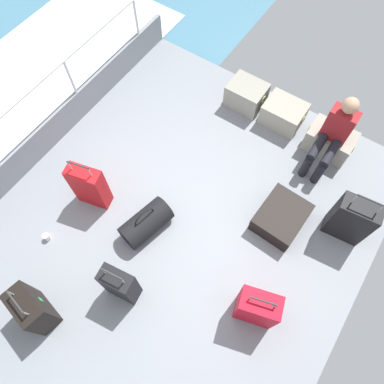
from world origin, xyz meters
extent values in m
cube|color=gray|center=(0.00, 0.00, -0.03)|extent=(4.40, 5.20, 0.06)
cube|color=gray|center=(-2.17, 0.00, 0.23)|extent=(0.06, 5.20, 0.45)
cylinder|color=silver|center=(-2.17, 0.69, 0.50)|extent=(0.04, 0.04, 1.00)
cylinder|color=silver|center=(-2.17, 2.08, 0.50)|extent=(0.04, 0.04, 1.00)
cylinder|color=silver|center=(-2.17, 0.00, 1.00)|extent=(0.04, 4.16, 0.04)
cube|color=gray|center=(-0.30, 2.17, 0.19)|extent=(0.52, 0.43, 0.38)
torus|color=tan|center=(-0.57, 2.17, 0.27)|extent=(0.02, 0.12, 0.12)
torus|color=tan|center=(-0.03, 2.17, 0.27)|extent=(0.02, 0.12, 0.12)
cube|color=#9E9989|center=(0.30, 2.18, 0.17)|extent=(0.56, 0.44, 0.34)
torus|color=tan|center=(0.01, 2.18, 0.24)|extent=(0.02, 0.12, 0.12)
torus|color=tan|center=(0.59, 2.18, 0.24)|extent=(0.02, 0.12, 0.12)
cube|color=#9E9989|center=(1.04, 2.11, 0.18)|extent=(0.61, 0.41, 0.36)
torus|color=tan|center=(0.73, 2.11, 0.25)|extent=(0.02, 0.12, 0.12)
torus|color=tan|center=(1.35, 2.11, 0.25)|extent=(0.02, 0.12, 0.12)
cube|color=maroon|center=(1.04, 2.06, 0.60)|extent=(0.34, 0.20, 0.48)
sphere|color=tan|center=(1.04, 2.06, 0.96)|extent=(0.20, 0.20, 0.20)
cylinder|color=black|center=(1.13, 1.76, 0.40)|extent=(0.12, 0.40, 0.12)
cylinder|color=black|center=(1.13, 1.56, 0.18)|extent=(0.11, 0.11, 0.36)
cylinder|color=black|center=(0.95, 1.76, 0.40)|extent=(0.12, 0.40, 0.12)
cylinder|color=black|center=(0.95, 1.56, 0.18)|extent=(0.11, 0.11, 0.36)
cube|color=black|center=(1.02, 0.77, 0.13)|extent=(0.56, 0.67, 0.26)
cube|color=white|center=(1.03, 1.10, 0.15)|extent=(0.05, 0.01, 0.08)
cube|color=black|center=(-0.67, -1.71, 0.30)|extent=(0.48, 0.32, 0.60)
cylinder|color=#A5A8AD|center=(-0.80, -1.68, 0.67)|extent=(0.02, 0.02, 0.14)
cylinder|color=#A5A8AD|center=(-0.54, -1.73, 0.67)|extent=(0.02, 0.02, 0.14)
cylinder|color=#2D2D2D|center=(-0.67, -1.71, 0.74)|extent=(0.28, 0.07, 0.02)
cube|color=green|center=(-0.64, -1.59, 0.35)|extent=(0.05, 0.02, 0.08)
cube|color=black|center=(1.71, 1.09, 0.35)|extent=(0.47, 0.29, 0.70)
cylinder|color=#A5A8AD|center=(1.58, 1.08, 0.79)|extent=(0.02, 0.02, 0.18)
cylinder|color=#A5A8AD|center=(1.84, 1.11, 0.79)|extent=(0.02, 0.02, 0.18)
cylinder|color=#2D2D2D|center=(1.71, 1.09, 0.88)|extent=(0.29, 0.05, 0.02)
cube|color=green|center=(1.70, 1.22, 0.43)|extent=(0.05, 0.01, 0.08)
cube|color=red|center=(-1.11, -0.28, 0.35)|extent=(0.45, 0.29, 0.70)
cylinder|color=#A5A8AD|center=(-1.23, -0.31, 0.78)|extent=(0.02, 0.02, 0.16)
cylinder|color=#A5A8AD|center=(-0.99, -0.25, 0.78)|extent=(0.02, 0.02, 0.16)
cylinder|color=#2D2D2D|center=(-1.11, -0.28, 0.86)|extent=(0.27, 0.09, 0.02)
cube|color=silver|center=(-1.13, -0.19, 0.39)|extent=(0.05, 0.02, 0.08)
cube|color=#B70C1E|center=(1.29, -0.38, 0.31)|extent=(0.47, 0.36, 0.62)
cylinder|color=#A5A8AD|center=(1.17, -0.41, 0.66)|extent=(0.02, 0.02, 0.08)
cylinder|color=#A5A8AD|center=(1.41, -0.34, 0.66)|extent=(0.02, 0.02, 0.08)
cylinder|color=#2D2D2D|center=(1.29, -0.38, 0.71)|extent=(0.27, 0.10, 0.02)
cube|color=silver|center=(1.25, -0.25, 0.34)|extent=(0.05, 0.02, 0.08)
cube|color=black|center=(-0.05, -1.00, 0.32)|extent=(0.39, 0.24, 0.65)
cylinder|color=#A5A8AD|center=(-0.16, -1.01, 0.72)|extent=(0.02, 0.02, 0.15)
cylinder|color=#A5A8AD|center=(0.05, -0.98, 0.72)|extent=(0.02, 0.02, 0.15)
cylinder|color=#2D2D2D|center=(-0.05, -1.00, 0.80)|extent=(0.24, 0.05, 0.02)
cube|color=silver|center=(-0.07, -0.90, 0.50)|extent=(0.05, 0.01, 0.08)
cylinder|color=black|center=(-0.31, -0.23, 0.16)|extent=(0.46, 0.69, 0.33)
torus|color=black|center=(-0.31, -0.23, 0.34)|extent=(0.08, 0.28, 0.28)
cylinder|color=white|center=(-1.25, -1.03, 0.05)|extent=(0.08, 0.08, 0.10)
camera|label=1|loc=(1.06, -1.25, 4.25)|focal=33.75mm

